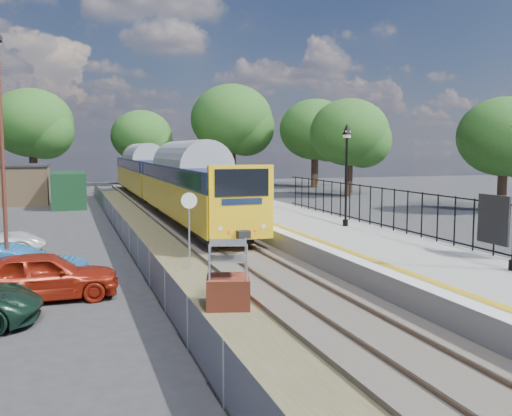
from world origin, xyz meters
name	(u,v)px	position (x,y,z in m)	size (l,w,h in m)	color
ground	(284,284)	(0.00, 0.00, 0.00)	(120.00, 120.00, 0.00)	#2D2D30
track_bed	(202,238)	(-0.47, 9.67, 0.09)	(5.90, 80.00, 0.29)	#473F38
platform	(305,231)	(4.20, 8.00, 0.45)	(5.00, 70.00, 0.90)	gray
platform_edge	(265,223)	(2.14, 8.00, 0.90)	(0.90, 70.00, 0.01)	silver
victorian_lamp_north	(347,151)	(5.30, 6.00, 4.30)	(0.44, 0.44, 4.60)	black
palisade_fence	(418,213)	(6.55, 2.24, 1.84)	(0.12, 26.00, 2.00)	black
wire_fence	(119,225)	(-4.20, 12.00, 0.60)	(0.06, 52.00, 1.20)	#999EA3
outbuilding	(9,185)	(-10.91, 31.21, 1.52)	(10.80, 10.10, 3.12)	#917751
tree_line	(148,126)	(1.40, 42.00, 6.61)	(56.80, 43.80, 11.88)	#332319
train	(161,176)	(0.00, 25.17, 2.34)	(2.82, 40.83, 3.51)	gold
brick_plinth	(228,276)	(-2.50, -2.19, 0.91)	(1.44, 1.44, 1.89)	brown
speed_sign	(189,218)	(-2.50, 2.95, 1.93)	(0.57, 0.13, 2.83)	#999EA3
carpark_lamp	(2,153)	(-8.35, 1.00, 4.28)	(0.25, 0.50, 7.56)	#53281B
car_red	(43,276)	(-7.36, 0.35, 0.73)	(1.72, 4.27, 1.46)	maroon
car_blue	(12,270)	(-8.26, 1.39, 0.74)	(1.57, 4.50, 1.48)	#1B61A3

